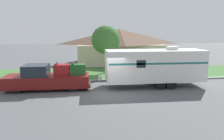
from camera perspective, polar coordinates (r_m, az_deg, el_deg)
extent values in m
plane|color=#515456|center=(15.71, -0.71, -6.13)|extent=(120.00, 120.00, 0.00)
cube|color=#999993|center=(19.31, -1.87, -2.81)|extent=(80.00, 0.30, 0.14)
cube|color=#3D6B33|center=(22.88, -2.64, -0.89)|extent=(80.00, 7.00, 0.03)
cube|color=beige|center=(30.37, 1.90, 4.35)|extent=(11.21, 6.60, 2.62)
pyramid|color=brown|center=(30.22, 1.93, 8.72)|extent=(12.11, 7.13, 2.02)
cube|color=#4C3828|center=(27.19, 2.93, 3.10)|extent=(1.00, 0.06, 2.10)
cylinder|color=black|center=(17.06, -23.96, -4.25)|extent=(0.84, 0.28, 0.84)
cylinder|color=black|center=(18.68, -22.41, -2.93)|extent=(0.84, 0.28, 0.84)
cylinder|color=black|center=(16.31, -10.02, -4.14)|extent=(0.84, 0.28, 0.84)
cylinder|color=black|center=(18.00, -9.71, -2.77)|extent=(0.84, 0.28, 0.84)
cube|color=maroon|center=(17.62, -20.98, -2.76)|extent=(3.42, 2.10, 0.88)
cube|color=#19232D|center=(17.32, -19.19, -0.03)|extent=(1.78, 1.93, 0.80)
cube|color=maroon|center=(17.11, -10.83, -2.63)|extent=(2.81, 2.10, 0.88)
cube|color=#333333|center=(17.14, -5.90, -3.57)|extent=(0.12, 1.89, 0.20)
cube|color=maroon|center=(17.01, -13.00, 0.10)|extent=(1.15, 0.88, 0.80)
cube|color=black|center=(16.98, -14.30, 1.67)|extent=(0.10, 0.97, 0.08)
cube|color=#194C1E|center=(16.91, -8.84, 0.18)|extent=(1.15, 0.88, 0.80)
cube|color=black|center=(16.86, -10.13, 1.76)|extent=(0.10, 0.97, 0.08)
cylinder|color=black|center=(17.03, 12.56, -3.73)|extent=(0.78, 0.22, 0.78)
cylinder|color=black|center=(18.99, 10.47, -2.20)|extent=(0.78, 0.22, 0.78)
cylinder|color=black|center=(17.33, 15.25, -3.60)|extent=(0.78, 0.22, 0.78)
cylinder|color=black|center=(19.26, 12.92, -2.12)|extent=(0.78, 0.22, 0.78)
cube|color=silver|center=(17.70, 11.03, 1.25)|extent=(7.74, 2.40, 2.42)
cube|color=#1E6660|center=(16.52, 12.33, 1.63)|extent=(7.59, 0.01, 0.14)
cube|color=#383838|center=(17.12, -3.40, -2.84)|extent=(1.12, 0.12, 0.10)
cylinder|color=silver|center=(17.07, -3.22, -2.08)|extent=(0.28, 0.28, 0.36)
cube|color=silver|center=(18.02, 15.42, 5.55)|extent=(0.80, 0.68, 0.28)
cube|color=#19232D|center=(16.12, 7.63, 1.56)|extent=(0.70, 0.01, 0.56)
cylinder|color=brown|center=(20.04, -14.32, -1.30)|extent=(0.09, 0.09, 1.06)
cube|color=#B2B2B2|center=(19.93, -14.40, 0.49)|extent=(0.48, 0.20, 0.22)
cylinder|color=brown|center=(23.13, -1.63, 2.19)|extent=(0.24, 0.24, 2.38)
sphere|color=#38662D|center=(22.92, -1.65, 7.90)|extent=(2.97, 2.97, 2.97)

